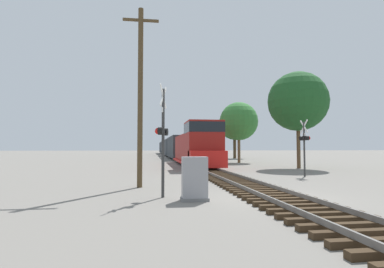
# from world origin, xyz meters

# --- Properties ---
(ground_plane) EXTENTS (400.00, 400.00, 0.00)m
(ground_plane) POSITION_xyz_m (0.00, 0.00, 0.00)
(ground_plane) COLOR slate
(rail_track_bed) EXTENTS (2.60, 160.00, 0.31)m
(rail_track_bed) POSITION_xyz_m (0.00, -0.00, 0.14)
(rail_track_bed) COLOR #382819
(rail_track_bed) RESTS_ON ground
(freight_train) EXTENTS (3.11, 89.14, 4.32)m
(freight_train) POSITION_xyz_m (0.00, 56.89, 1.99)
(freight_train) COLOR maroon
(freight_train) RESTS_ON ground
(crossing_signal_near) EXTENTS (0.57, 1.01, 4.48)m
(crossing_signal_near) POSITION_xyz_m (-4.23, 0.76, 2.50)
(crossing_signal_near) COLOR #333333
(crossing_signal_near) RESTS_ON ground
(crossing_signal_far) EXTENTS (0.36, 1.01, 3.87)m
(crossing_signal_far) POSITION_xyz_m (5.66, 7.87, 2.40)
(crossing_signal_far) COLOR #333333
(crossing_signal_far) RESTS_ON ground
(relay_cabinet) EXTENTS (1.01, 0.64, 1.62)m
(relay_cabinet) POSITION_xyz_m (-3.07, -0.13, 0.80)
(relay_cabinet) COLOR slate
(relay_cabinet) RESTS_ON ground
(utility_pole) EXTENTS (1.80, 0.26, 9.00)m
(utility_pole) POSITION_xyz_m (-5.22, 3.90, 4.66)
(utility_pole) COLOR #4C3A23
(utility_pole) RESTS_ON ground
(tree_far_right) EXTENTS (5.68, 5.68, 9.24)m
(tree_far_right) POSITION_xyz_m (9.26, 15.66, 6.39)
(tree_far_right) COLOR brown
(tree_far_right) RESTS_ON ground
(tree_mid_background) EXTENTS (5.04, 5.04, 7.97)m
(tree_mid_background) POSITION_xyz_m (6.82, 26.95, 5.44)
(tree_mid_background) COLOR brown
(tree_mid_background) RESTS_ON ground
(tree_deep_background) EXTENTS (5.81, 5.81, 9.23)m
(tree_deep_background) POSITION_xyz_m (10.61, 42.19, 6.30)
(tree_deep_background) COLOR #473521
(tree_deep_background) RESTS_ON ground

